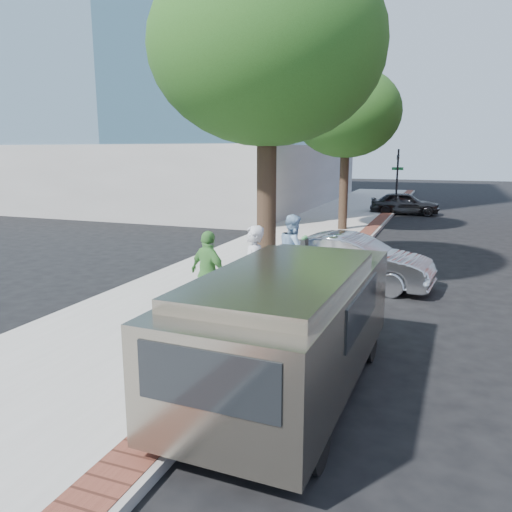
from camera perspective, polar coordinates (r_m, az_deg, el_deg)
The scene contains 16 objects.
ground at distance 11.89m, azimuth 0.78°, elevation -5.88°, with size 120.00×120.00×0.00m, color black.
sidewalk at distance 19.72m, azimuth 4.69°, elevation 1.42°, with size 5.00×60.00×0.15m, color #9E9991.
brick_strip at distance 19.22m, azimuth 11.00°, elevation 1.22°, with size 0.60×60.00×0.01m, color brown.
curb at distance 19.18m, azimuth 12.02°, elevation 0.91°, with size 0.10×60.00×0.15m, color gray.
office_tower at distance 37.70m, azimuth -6.93°, elevation 24.57°, with size 18.00×22.00×24.00m, color slate.
office_base at distance 36.78m, azimuth -6.55°, elevation 9.20°, with size 18.20×22.20×4.00m, color gray.
signal_near at distance 32.80m, azimuth 15.85°, elevation 8.97°, with size 0.70×0.15×3.80m.
tree_near at distance 13.56m, azimuth 1.28°, elevation 22.69°, with size 6.00×6.00×8.51m.
tree_far at distance 23.12m, azimuth 10.29°, elevation 15.79°, with size 4.80×4.80×7.14m.
parking_meter at distance 12.21m, azimuth 5.54°, elevation 0.39°, with size 0.12×0.32×1.47m.
person_gray at distance 10.25m, azimuth -0.35°, elevation -2.07°, with size 0.73×0.48×2.01m, color #B8B9BD.
person_officer at distance 13.00m, azimuth 4.28°, elevation 0.62°, with size 0.92×0.72×1.89m, color #8EB5DB.
person_green at distance 10.74m, azimuth -5.42°, elevation -1.96°, with size 1.07×0.45×1.83m, color #4F9845.
sedan_silver at distance 13.83m, azimuth 10.90°, elevation -0.53°, with size 1.50×4.30×1.42m, color #A7A9AE.
bg_car at distance 30.68m, azimuth 16.60°, elevation 5.80°, with size 1.58×3.94×1.34m, color black.
van at distance 7.67m, azimuth 4.27°, elevation -7.47°, with size 2.21×5.42×1.98m.
Camera 1 is at (3.89, -10.64, 3.61)m, focal length 35.00 mm.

